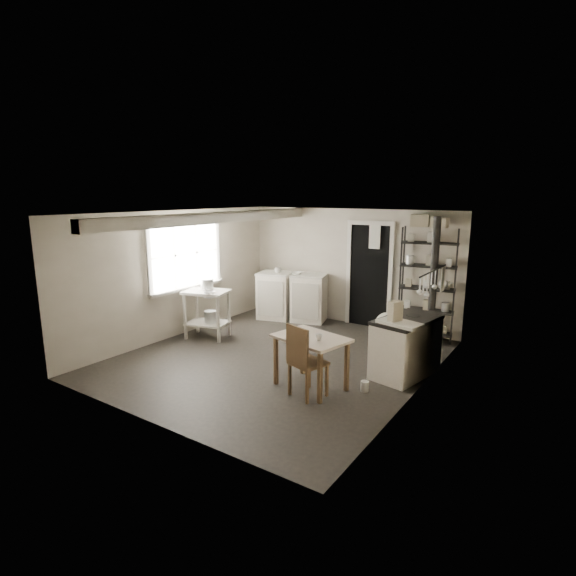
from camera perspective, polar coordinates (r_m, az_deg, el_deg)
The scene contains 31 objects.
floor at distance 7.29m, azimuth -1.33°, elevation -8.90°, with size 5.00×5.00×0.00m, color black.
ceiling at distance 6.82m, azimuth -1.42°, elevation 9.47°, with size 5.00×5.00×0.00m, color silver.
wall_back at distance 9.09m, azimuth 7.75°, elevation 2.69°, with size 4.50×0.02×2.30m, color #B8AE9D.
wall_front at distance 5.19m, azimuth -17.53°, elevation -4.78°, with size 4.50×0.02×2.30m, color #B8AE9D.
wall_left at distance 8.44m, azimuth -13.96°, elevation 1.74°, with size 0.02×5.00×2.30m, color #B8AE9D.
wall_right at distance 5.99m, azimuth 16.52°, elevation -2.50°, with size 0.02×5.00×2.30m, color #B8AE9D.
window at distance 8.50m, azimuth -12.95°, elevation 4.25°, with size 0.12×1.76×1.28m, color beige, non-canonical shape.
doorway at distance 8.90m, azimuth 10.24°, elevation 1.44°, with size 0.96×0.10×2.08m, color beige, non-canonical shape.
ceiling_beam at distance 7.58m, azimuth -8.94°, elevation 8.82°, with size 0.18×5.00×0.18m, color beige, non-canonical shape.
wallpaper_panel at distance 6.00m, azimuth 16.43°, elevation -2.49°, with size 0.01×5.00×2.30m, color beige, non-canonical shape.
utensil_rail at distance 6.49m, azimuth 17.82°, elevation 2.11°, with size 0.06×1.20×0.44m, color silver, non-canonical shape.
prep_table at distance 8.32m, azimuth -10.21°, elevation -3.54°, with size 0.77×0.55×0.88m, color beige, non-canonical shape.
stockpot at distance 8.32m, azimuth -10.26°, elevation 0.29°, with size 0.24×0.24×0.26m, color silver.
saucepan at distance 8.02m, azimuth -9.93°, elevation -0.80°, with size 0.20×0.20×0.11m, color silver.
bucket at distance 8.29m, azimuth -9.82°, elevation -3.69°, with size 0.22×0.22×0.24m, color silver.
base_cabinets at distance 9.37m, azimuth 0.53°, elevation -1.22°, with size 1.48×0.63×0.97m, color silver, non-canonical shape.
mixing_bowl at distance 9.14m, azimuth 1.11°, elevation 1.61°, with size 0.27×0.27×0.07m, color silver.
counter_cup at distance 9.35m, azimuth -1.32°, elevation 1.95°, with size 0.13×0.13×0.10m, color silver.
shelf_rack at distance 8.36m, azimuth 17.27°, elevation 0.06°, with size 0.96×0.37×2.02m, color black, non-canonical shape.
shelf_jar at distance 8.36m, azimuth 15.03°, elevation 3.12°, with size 0.09×0.09×0.20m, color silver.
storage_box_a at distance 8.29m, azimuth 16.35°, elevation 7.43°, with size 0.31×0.27×0.21m, color #BDB498.
storage_box_b at distance 8.12m, azimuth 18.64°, elevation 7.06°, with size 0.26×0.24×0.16m, color #BDB498.
stove at distance 6.74m, azimuth 14.73°, elevation -7.12°, with size 0.60×1.08×0.85m, color silver, non-canonical shape.
stovepipe at distance 6.86m, azimuth 18.11°, elevation 2.93°, with size 0.11×0.11×1.41m, color black, non-canonical shape.
side_ledge at distance 6.38m, azimuth 13.81°, elevation -8.24°, with size 0.59×0.31×0.90m, color beige, non-canonical shape.
oats_box at distance 6.24m, azimuth 13.46°, elevation -3.10°, with size 0.11×0.18×0.27m, color #BDB498.
work_table at distance 6.14m, azimuth 2.90°, elevation -9.22°, with size 0.95×0.66×0.72m, color beige, non-canonical shape.
table_cup at distance 5.86m, azimuth 3.93°, elevation -5.90°, with size 0.09×0.09×0.08m, color silver.
chair at distance 5.86m, azimuth 2.60°, elevation -9.16°, with size 0.40×0.42×0.97m, color brown, non-canonical shape.
flour_sack at distance 8.25m, azimuth 12.36°, elevation -4.92°, with size 0.43×0.36×0.51m, color silver.
floor_crock at distance 6.22m, azimuth 9.71°, elevation -12.12°, with size 0.11×0.11×0.14m, color silver.
Camera 1 is at (3.93, -5.57, 2.59)m, focal length 28.00 mm.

